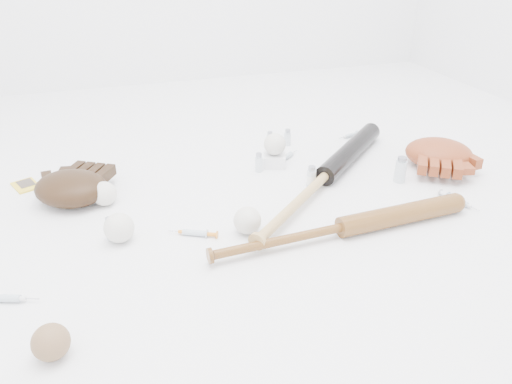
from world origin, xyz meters
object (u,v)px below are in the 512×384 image
object	(u,v)px
bat_dark	(326,175)
pedestal	(275,160)
bat_wood	(343,227)
glove_dark	(71,188)

from	to	relation	value
bat_dark	pedestal	xyz separation A→B (m)	(-0.11, 0.20, -0.01)
bat_wood	bat_dark	bearing A→B (deg)	70.78
bat_wood	pedestal	distance (m)	0.50
bat_wood	pedestal	size ratio (longest dim) A/B	10.40
bat_wood	glove_dark	world-z (taller)	glove_dark
bat_dark	glove_dark	size ratio (longest dim) A/B	3.57
glove_dark	pedestal	distance (m)	0.69
bat_dark	bat_wood	distance (m)	0.31
glove_dark	pedestal	size ratio (longest dim) A/B	3.46
bat_wood	glove_dark	xyz separation A→B (m)	(-0.71, 0.44, 0.02)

